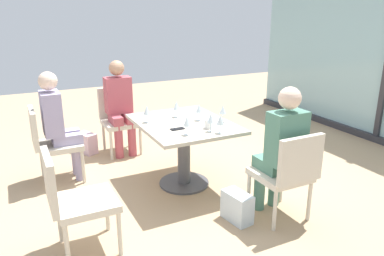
% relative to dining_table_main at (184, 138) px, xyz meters
% --- Properties ---
extents(ground_plane, '(12.00, 12.00, 0.00)m').
position_rel_dining_table_main_xyz_m(ground_plane, '(0.00, 0.00, -0.54)').
color(ground_plane, tan).
extents(dining_table_main, '(1.18, 0.94, 0.73)m').
position_rel_dining_table_main_xyz_m(dining_table_main, '(0.00, 0.00, 0.00)').
color(dining_table_main, '#BCB29E').
rests_on(dining_table_main, ground_plane).
extents(chair_far_right, '(0.50, 0.46, 0.87)m').
position_rel_dining_table_main_xyz_m(chair_far_right, '(1.10, 0.52, -0.05)').
color(chair_far_right, beige).
rests_on(chair_far_right, ground_plane).
extents(chair_side_end, '(0.50, 0.46, 0.87)m').
position_rel_dining_table_main_xyz_m(chair_side_end, '(-1.37, -0.34, -0.05)').
color(chair_side_end, beige).
rests_on(chair_side_end, ground_plane).
extents(chair_front_left, '(0.46, 0.50, 0.87)m').
position_rel_dining_table_main_xyz_m(chair_front_left, '(-0.74, -1.30, -0.05)').
color(chair_front_left, beige).
rests_on(chair_front_left, ground_plane).
extents(chair_front_right, '(0.46, 0.50, 0.87)m').
position_rel_dining_table_main_xyz_m(chair_front_right, '(0.74, -1.30, -0.05)').
color(chair_front_right, beige).
rests_on(chair_front_right, ground_plane).
extents(person_far_right, '(0.39, 0.34, 1.26)m').
position_rel_dining_table_main_xyz_m(person_far_right, '(0.99, 0.52, 0.16)').
color(person_far_right, '#4C7F6B').
rests_on(person_far_right, ground_plane).
extents(person_side_end, '(0.39, 0.34, 1.26)m').
position_rel_dining_table_main_xyz_m(person_side_end, '(-1.26, -0.34, 0.16)').
color(person_side_end, '#B24C56').
rests_on(person_side_end, ground_plane).
extents(person_front_left, '(0.34, 0.39, 1.26)m').
position_rel_dining_table_main_xyz_m(person_front_left, '(-0.74, -1.20, 0.16)').
color(person_front_left, '#9E93B7').
rests_on(person_front_left, ground_plane).
extents(wine_glass_0, '(0.07, 0.07, 0.18)m').
position_rel_dining_table_main_xyz_m(wine_glass_0, '(0.17, 0.38, 0.32)').
color(wine_glass_0, silver).
rests_on(wine_glass_0, dining_table_main).
extents(wine_glass_1, '(0.07, 0.07, 0.18)m').
position_rel_dining_table_main_xyz_m(wine_glass_1, '(0.41, 0.10, 0.32)').
color(wine_glass_1, silver).
rests_on(wine_glass_1, dining_table_main).
extents(wine_glass_2, '(0.07, 0.07, 0.18)m').
position_rel_dining_table_main_xyz_m(wine_glass_2, '(0.40, -0.15, 0.32)').
color(wine_glass_2, silver).
rests_on(wine_glass_2, dining_table_main).
extents(wine_glass_3, '(0.07, 0.07, 0.18)m').
position_rel_dining_table_main_xyz_m(wine_glass_3, '(-0.17, -0.35, 0.32)').
color(wine_glass_3, silver).
rests_on(wine_glass_3, dining_table_main).
extents(wine_glass_4, '(0.07, 0.07, 0.18)m').
position_rel_dining_table_main_xyz_m(wine_glass_4, '(-0.22, 0.01, 0.32)').
color(wine_glass_4, silver).
rests_on(wine_glass_4, dining_table_main).
extents(wine_glass_5, '(0.07, 0.07, 0.18)m').
position_rel_dining_table_main_xyz_m(wine_glass_5, '(0.49, 0.16, 0.32)').
color(wine_glass_5, silver).
rests_on(wine_glass_5, dining_table_main).
extents(wine_glass_6, '(0.07, 0.07, 0.18)m').
position_rel_dining_table_main_xyz_m(wine_glass_6, '(0.01, 0.18, 0.32)').
color(wine_glass_6, silver).
rests_on(wine_glass_6, dining_table_main).
extents(coffee_cup, '(0.08, 0.08, 0.09)m').
position_rel_dining_table_main_xyz_m(coffee_cup, '(0.30, 0.13, 0.23)').
color(coffee_cup, white).
rests_on(coffee_cup, dining_table_main).
extents(cell_phone_on_table, '(0.07, 0.15, 0.01)m').
position_rel_dining_table_main_xyz_m(cell_phone_on_table, '(0.20, -0.16, 0.19)').
color(cell_phone_on_table, black).
rests_on(cell_phone_on_table, dining_table_main).
extents(handbag_0, '(0.32, 0.20, 0.28)m').
position_rel_dining_table_main_xyz_m(handbag_0, '(0.92, 0.11, -0.40)').
color(handbag_0, silver).
rests_on(handbag_0, ground_plane).
extents(handbag_1, '(0.34, 0.27, 0.28)m').
position_rel_dining_table_main_xyz_m(handbag_1, '(-1.47, -0.79, -0.40)').
color(handbag_1, beige).
rests_on(handbag_1, ground_plane).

